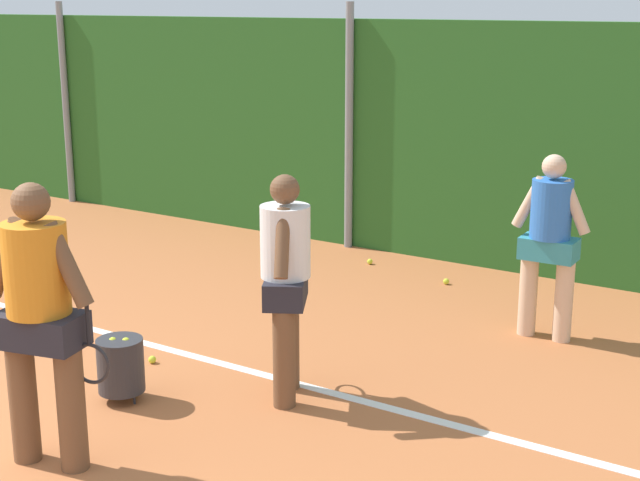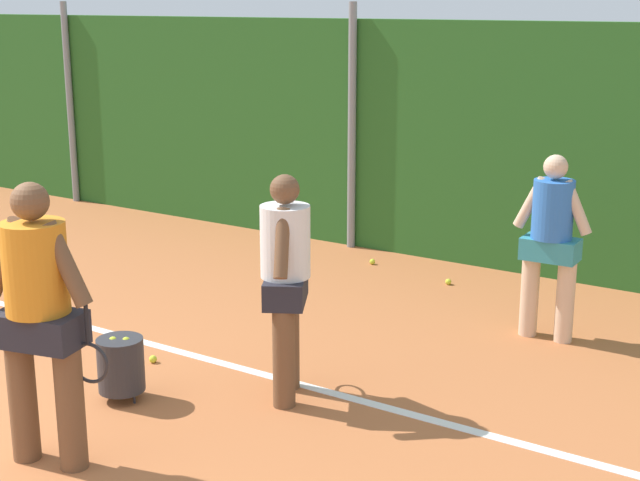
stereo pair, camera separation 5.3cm
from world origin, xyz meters
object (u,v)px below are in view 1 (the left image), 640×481
at_px(tennis_ball_1, 446,281).
at_px(tennis_ball_3, 152,360).
at_px(ball_hopper, 121,365).
at_px(player_backcourt_far, 550,237).
at_px(tennis_ball_2, 370,262).
at_px(player_foreground_near, 40,312).
at_px(player_midcourt, 286,275).

xyz_separation_m(tennis_ball_1, tennis_ball_3, (-1.13, -3.43, 0.00)).
height_order(ball_hopper, tennis_ball_3, ball_hopper).
height_order(player_backcourt_far, ball_hopper, player_backcourt_far).
distance_m(player_backcourt_far, tennis_ball_2, 2.97).
height_order(ball_hopper, tennis_ball_2, ball_hopper).
bearing_deg(tennis_ball_3, tennis_ball_1, 71.68).
xyz_separation_m(player_foreground_near, tennis_ball_3, (-0.65, 1.67, -1.04)).
distance_m(player_midcourt, player_backcourt_far, 2.66).
bearing_deg(player_midcourt, player_backcourt_far, -56.92).
bearing_deg(player_foreground_near, tennis_ball_2, 82.91).
bearing_deg(tennis_ball_1, player_backcourt_far, -34.32).
height_order(tennis_ball_1, tennis_ball_2, same).
bearing_deg(player_foreground_near, ball_hopper, 94.74).
relative_size(player_foreground_near, tennis_ball_1, 29.02).
height_order(ball_hopper, tennis_ball_1, ball_hopper).
distance_m(tennis_ball_2, tennis_ball_3, 3.66).
distance_m(player_foreground_near, tennis_ball_2, 5.46).
relative_size(player_foreground_near, player_midcourt, 1.09).
bearing_deg(player_midcourt, tennis_ball_2, -9.20).
bearing_deg(tennis_ball_3, tennis_ball_2, 89.37).
xyz_separation_m(player_midcourt, tennis_ball_1, (-0.22, 3.35, -0.96)).
height_order(player_foreground_near, player_backcourt_far, player_foreground_near).
relative_size(tennis_ball_1, tennis_ball_3, 1.00).
distance_m(player_backcourt_far, tennis_ball_3, 3.67).
relative_size(player_backcourt_far, tennis_ball_1, 25.75).
relative_size(player_backcourt_far, tennis_ball_3, 25.75).
xyz_separation_m(player_midcourt, tennis_ball_2, (-1.31, 3.58, -0.96)).
bearing_deg(ball_hopper, player_midcourt, 36.22).
bearing_deg(tennis_ball_2, player_midcourt, -69.91).
bearing_deg(tennis_ball_1, player_foreground_near, -95.41).
distance_m(player_midcourt, tennis_ball_1, 3.49).
bearing_deg(player_midcourt, tennis_ball_3, 63.79).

